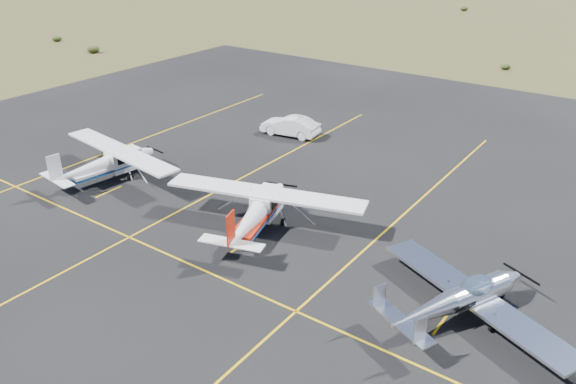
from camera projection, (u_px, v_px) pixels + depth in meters
ground at (397, 265)px, 27.97m from camera, size 1600.00×1600.00×0.00m
apron at (284, 225)px, 31.62m from camera, size 72.00×72.00×0.02m
aircraft_low_wing at (463, 298)px, 23.78m from camera, size 7.63×9.77×2.19m
aircraft_cessna at (258, 211)px, 30.41m from camera, size 7.70×11.35×2.89m
aircraft_plain at (106, 163)px, 36.49m from camera, size 6.68×11.05×2.79m
sedan at (290, 126)px, 44.36m from camera, size 2.31×4.88×1.55m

